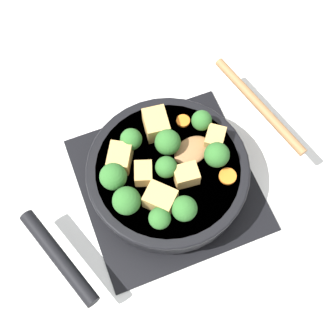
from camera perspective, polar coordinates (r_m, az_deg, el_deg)
name	(u,v)px	position (r m, az deg, el deg)	size (l,w,h in m)	color
ground_plane	(168,184)	(0.87, 0.00, -2.02)	(2.40, 2.40, 0.00)	silver
front_burner_grate	(168,182)	(0.86, 0.00, -1.73)	(0.31, 0.31, 0.03)	black
skillet_pan	(167,174)	(0.81, -0.18, -0.76)	(0.31, 0.40, 0.05)	black
wooden_spoon	(231,124)	(0.83, 7.67, 5.29)	(0.23, 0.22, 0.02)	olive
tofu_cube_center_large	(120,158)	(0.79, -5.89, 1.23)	(0.05, 0.04, 0.04)	tan
tofu_cube_near_handle	(156,124)	(0.81, -1.45, 5.36)	(0.05, 0.04, 0.04)	tan
tofu_cube_east_chunk	(160,199)	(0.75, -0.95, -3.78)	(0.05, 0.04, 0.04)	tan
tofu_cube_west_chunk	(143,171)	(0.78, -3.10, -0.41)	(0.04, 0.03, 0.03)	tan
tofu_cube_back_piece	(215,139)	(0.81, 5.74, 3.59)	(0.04, 0.03, 0.03)	tan
tofu_cube_front_piece	(186,175)	(0.77, 2.23, -0.89)	(0.04, 0.03, 0.03)	tan
broccoli_floret_near_spoon	(166,167)	(0.77, -0.21, 0.09)	(0.04, 0.04, 0.04)	#709956
broccoli_floret_center_top	(217,155)	(0.78, 5.97, 1.59)	(0.04, 0.04, 0.05)	#709956
broccoli_floret_east_rim	(184,209)	(0.74, 2.00, -4.97)	(0.04, 0.04, 0.05)	#709956
broccoli_floret_west_rim	(131,139)	(0.79, -4.51, 3.49)	(0.04, 0.04, 0.04)	#709956
broccoli_floret_north_edge	(168,142)	(0.78, -0.04, 3.15)	(0.04, 0.04, 0.05)	#709956
broccoli_floret_south_cluster	(127,201)	(0.75, -5.07, -4.00)	(0.05, 0.05, 0.05)	#709956
broccoli_floret_mid_floret	(202,121)	(0.81, 4.12, 5.79)	(0.04, 0.04, 0.04)	#709956
broccoli_floret_small_inner	(160,218)	(0.74, -1.02, -6.15)	(0.04, 0.04, 0.04)	#709956
broccoli_floret_tall_stem	(113,177)	(0.76, -6.69, -1.05)	(0.05, 0.05, 0.05)	#709956
carrot_slice_orange_thin	(183,121)	(0.83, 1.85, 5.76)	(0.02, 0.02, 0.01)	orange
carrot_slice_near_center	(228,176)	(0.79, 7.29, -1.00)	(0.03, 0.03, 0.01)	orange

